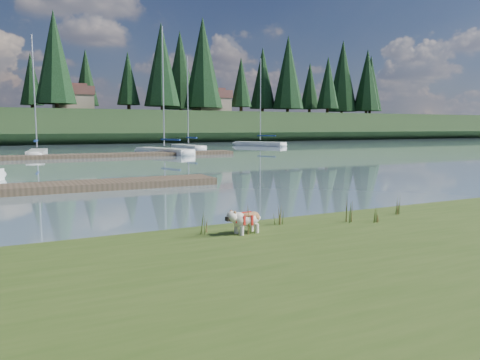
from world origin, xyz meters
TOP-DOWN VIEW (x-y plane):
  - ground at (0.00, 30.00)m, footprint 200.00×200.00m
  - bank at (0.00, -6.00)m, footprint 60.00×9.00m
  - ridge at (0.00, 73.00)m, footprint 200.00×20.00m
  - bulldog at (-0.05, -2.60)m, footprint 0.87×0.43m
  - dock_near at (-4.00, 9.00)m, footprint 16.00×2.00m
  - dock_far at (2.00, 30.00)m, footprint 26.00×2.20m
  - sailboat_bg_2 at (-1.88, 34.33)m, footprint 2.28×7.12m
  - sailboat_bg_3 at (8.90, 32.63)m, footprint 4.17×8.28m
  - sailboat_bg_4 at (13.96, 39.08)m, footprint 2.03×7.14m
  - sailboat_bg_5 at (26.32, 45.08)m, footprint 5.27×8.08m
  - weed_0 at (0.03, -2.69)m, footprint 0.17×0.14m
  - weed_1 at (1.05, -2.17)m, footprint 0.17×0.14m
  - weed_2 at (2.67, -2.68)m, footprint 0.17×0.14m
  - weed_3 at (-0.83, -2.20)m, footprint 0.17×0.14m
  - weed_4 at (3.27, -2.98)m, footprint 0.17×0.14m
  - weed_5 at (4.50, -2.48)m, footprint 0.17×0.14m
  - mud_lip at (0.00, -1.60)m, footprint 60.00×0.50m
  - conifer_4 at (3.00, 66.00)m, footprint 6.16×6.16m
  - conifer_5 at (15.00, 70.00)m, footprint 3.96×3.96m
  - conifer_6 at (28.00, 68.00)m, footprint 7.04×7.04m
  - conifer_7 at (42.00, 71.00)m, footprint 5.28×5.28m
  - conifer_8 at (55.00, 67.00)m, footprint 4.62×4.62m
  - conifer_9 at (68.00, 70.00)m, footprint 5.94×5.94m
  - house_1 at (6.00, 71.00)m, footprint 6.30×5.30m
  - house_2 at (30.00, 69.00)m, footprint 6.30×5.30m

SIDE VIEW (x-z plane):
  - ground at x=0.00m, z-range 0.00..0.00m
  - mud_lip at x=0.00m, z-range 0.00..0.14m
  - dock_near at x=-4.00m, z-range 0.00..0.30m
  - dock_far at x=2.00m, z-range 0.00..0.30m
  - bank at x=0.00m, z-range 0.00..0.35m
  - sailboat_bg_5 at x=26.32m, z-range -5.58..6.21m
  - sailboat_bg_3 at x=8.90m, z-range -5.69..6.34m
  - sailboat_bg_4 at x=13.96m, z-range -4.92..5.57m
  - sailboat_bg_2 at x=-1.88m, z-range -4.98..5.65m
  - weed_4 at x=3.27m, z-range 0.32..0.71m
  - weed_1 at x=1.05m, z-range 0.31..0.82m
  - weed_5 at x=4.50m, z-range 0.31..0.82m
  - weed_3 at x=-0.83m, z-range 0.31..0.83m
  - weed_0 at x=0.03m, z-range 0.30..0.94m
  - weed_2 at x=2.67m, z-range 0.30..0.96m
  - bulldog at x=-0.05m, z-range 0.41..0.93m
  - ridge at x=0.00m, z-range 0.00..5.00m
  - house_1 at x=6.00m, z-range 4.99..9.64m
  - house_2 at x=30.00m, z-range 4.99..9.64m
  - conifer_5 at x=15.00m, z-range 5.65..16.00m
  - conifer_8 at x=55.00m, z-range 5.62..17.40m
  - conifer_7 at x=42.00m, z-range 5.59..18.79m
  - conifer_9 at x=68.00m, z-range 5.55..20.18m
  - conifer_4 at x=3.00m, z-range 5.54..20.64m
  - conifer_6 at x=28.00m, z-range 5.49..22.49m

